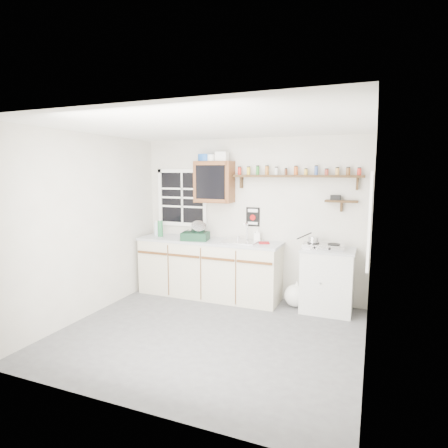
# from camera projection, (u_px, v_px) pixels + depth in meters

# --- Properties ---
(room) EXTENTS (3.64, 3.24, 2.54)m
(room) POSITION_uv_depth(u_px,v_px,m) (209.00, 234.00, 4.45)
(room) COLOR #4B4A4D
(room) RESTS_ON ground
(main_cabinet) EXTENTS (2.31, 0.63, 0.92)m
(main_cabinet) POSITION_uv_depth(u_px,v_px,m) (209.00, 268.00, 5.97)
(main_cabinet) COLOR beige
(main_cabinet) RESTS_ON floor
(right_cabinet) EXTENTS (0.73, 0.57, 0.91)m
(right_cabinet) POSITION_uv_depth(u_px,v_px,m) (327.00, 280.00, 5.32)
(right_cabinet) COLOR beige
(right_cabinet) RESTS_ON floor
(sink) EXTENTS (0.52, 0.44, 0.29)m
(sink) POSITION_uv_depth(u_px,v_px,m) (241.00, 241.00, 5.71)
(sink) COLOR silver
(sink) RESTS_ON main_cabinet
(upper_cabinet) EXTENTS (0.60, 0.32, 0.65)m
(upper_cabinet) POSITION_uv_depth(u_px,v_px,m) (214.00, 182.00, 5.90)
(upper_cabinet) COLOR #5D2F17
(upper_cabinet) RESTS_ON wall_back
(upper_cabinet_clutter) EXTENTS (0.49, 0.24, 0.14)m
(upper_cabinet_clutter) POSITION_uv_depth(u_px,v_px,m) (212.00, 157.00, 5.86)
(upper_cabinet_clutter) COLOR #17499B
(upper_cabinet_clutter) RESTS_ON upper_cabinet
(spice_shelf) EXTENTS (1.91, 0.18, 0.35)m
(spice_shelf) POSITION_uv_depth(u_px,v_px,m) (295.00, 175.00, 5.48)
(spice_shelf) COLOR black
(spice_shelf) RESTS_ON wall_back
(secondary_shelf) EXTENTS (0.45, 0.16, 0.24)m
(secondary_shelf) POSITION_uv_depth(u_px,v_px,m) (340.00, 201.00, 5.30)
(secondary_shelf) COLOR black
(secondary_shelf) RESTS_ON wall_back
(warning_sign) EXTENTS (0.22, 0.02, 0.30)m
(warning_sign) POSITION_uv_depth(u_px,v_px,m) (253.00, 217.00, 5.89)
(warning_sign) COLOR black
(warning_sign) RESTS_ON wall_back
(window_back) EXTENTS (0.93, 0.03, 0.98)m
(window_back) POSITION_uv_depth(u_px,v_px,m) (182.00, 198.00, 6.31)
(window_back) COLOR black
(window_back) RESTS_ON wall_back
(window_right) EXTENTS (0.03, 0.78, 1.08)m
(window_right) POSITION_uv_depth(u_px,v_px,m) (371.00, 219.00, 4.27)
(window_right) COLOR black
(window_right) RESTS_ON wall_back
(water_bottles) EXTENTS (0.18, 0.12, 0.30)m
(water_bottles) POSITION_uv_depth(u_px,v_px,m) (159.00, 229.00, 6.22)
(water_bottles) COLOR silver
(water_bottles) RESTS_ON main_cabinet
(dish_rack) EXTENTS (0.47, 0.39, 0.31)m
(dish_rack) POSITION_uv_depth(u_px,v_px,m) (196.00, 234.00, 5.86)
(dish_rack) COLOR #10301E
(dish_rack) RESTS_ON main_cabinet
(soap_bottle) EXTENTS (0.10, 0.10, 0.21)m
(soap_bottle) POSITION_uv_depth(u_px,v_px,m) (257.00, 235.00, 5.76)
(soap_bottle) COLOR silver
(soap_bottle) RESTS_ON main_cabinet
(rag) EXTENTS (0.19, 0.18, 0.02)m
(rag) POSITION_uv_depth(u_px,v_px,m) (264.00, 243.00, 5.59)
(rag) COLOR maroon
(rag) RESTS_ON main_cabinet
(hotplate) EXTENTS (0.58, 0.34, 0.08)m
(hotplate) POSITION_uv_depth(u_px,v_px,m) (323.00, 246.00, 5.26)
(hotplate) COLOR silver
(hotplate) RESTS_ON right_cabinet
(saucepan) EXTENTS (0.34, 0.24, 0.16)m
(saucepan) POSITION_uv_depth(u_px,v_px,m) (313.00, 240.00, 5.30)
(saucepan) COLOR silver
(saucepan) RESTS_ON hotplate
(trash_bag) EXTENTS (0.37, 0.33, 0.42)m
(trash_bag) POSITION_uv_depth(u_px,v_px,m) (295.00, 295.00, 5.51)
(trash_bag) COLOR white
(trash_bag) RESTS_ON floor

